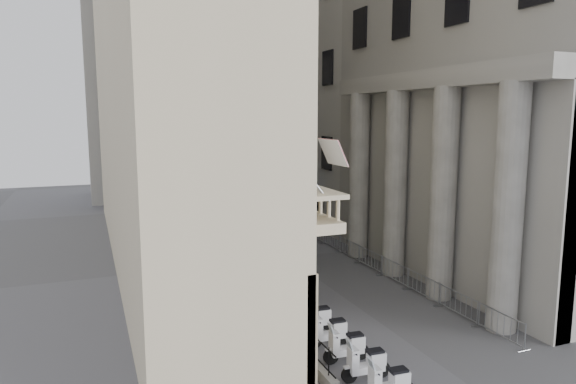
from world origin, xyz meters
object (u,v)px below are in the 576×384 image
Objects in this scene: security_tent at (203,196)px; pedestrian_a at (293,233)px; info_kiosk at (237,261)px; pedestrian_b at (261,219)px; street_lamp at (230,170)px.

security_tent reaches higher than pedestrian_a.
security_tent is at bearing 79.67° from info_kiosk.
pedestrian_b reaches higher than pedestrian_a.
pedestrian_a is at bearing -40.94° from security_tent.
street_lamp is at bearing -31.20° from pedestrian_a.
street_lamp is at bearing -75.71° from security_tent.
street_lamp is 5.40× the size of pedestrian_a.
street_lamp is 7.01m from pedestrian_b.
street_lamp reaches higher than pedestrian_a.
pedestrian_b is (3.49, 4.28, -4.31)m from street_lamp.
security_tent is 4.97m from pedestrian_b.
security_tent is at bearing 122.77° from street_lamp.
pedestrian_a is (5.46, 5.34, -0.07)m from info_kiosk.
street_lamp is 4.88× the size of pedestrian_b.
street_lamp is 6.07m from pedestrian_a.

